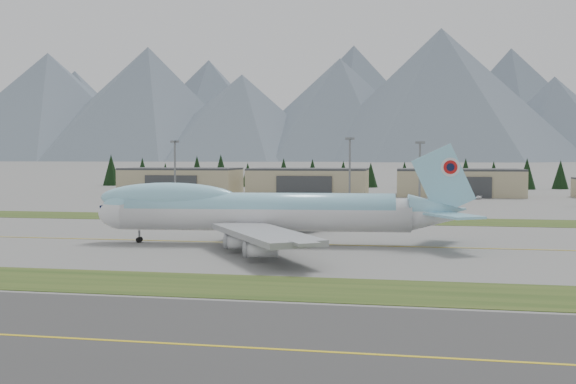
% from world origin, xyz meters
% --- Properties ---
extents(ground, '(7000.00, 7000.00, 0.00)m').
position_xyz_m(ground, '(0.00, 0.00, 0.00)').
color(ground, '#61615F').
rests_on(ground, ground).
extents(grass_strip_near, '(400.00, 14.00, 0.08)m').
position_xyz_m(grass_strip_near, '(0.00, -38.00, 0.00)').
color(grass_strip_near, '#2A4418').
rests_on(grass_strip_near, ground).
extents(grass_strip_far, '(400.00, 18.00, 0.08)m').
position_xyz_m(grass_strip_far, '(0.00, 45.00, 0.00)').
color(grass_strip_far, '#2A4418').
rests_on(grass_strip_far, ground).
extents(asphalt_taxiway, '(400.00, 32.00, 0.04)m').
position_xyz_m(asphalt_taxiway, '(0.00, -62.00, 0.00)').
color(asphalt_taxiway, '#373737').
rests_on(asphalt_taxiway, ground).
extents(taxiway_line_main, '(400.00, 0.40, 0.02)m').
position_xyz_m(taxiway_line_main, '(0.00, 0.00, 0.00)').
color(taxiway_line_main, gold).
rests_on(taxiway_line_main, ground).
extents(taxiway_line_near, '(400.00, 0.40, 0.02)m').
position_xyz_m(taxiway_line_near, '(0.00, -62.00, 0.00)').
color(taxiway_line_near, gold).
rests_on(taxiway_line_near, ground).
extents(boeing_747_freighter, '(67.93, 58.45, 17.89)m').
position_xyz_m(boeing_747_freighter, '(-1.93, -0.93, 5.90)').
color(boeing_747_freighter, silver).
rests_on(boeing_747_freighter, ground).
extents(hangar_left, '(48.00, 26.60, 10.80)m').
position_xyz_m(hangar_left, '(-70.00, 149.90, 5.39)').
color(hangar_left, tan).
rests_on(hangar_left, ground).
extents(hangar_center, '(48.00, 26.60, 10.80)m').
position_xyz_m(hangar_center, '(-15.00, 149.90, 5.39)').
color(hangar_center, tan).
rests_on(hangar_center, ground).
extents(hangar_right, '(48.00, 26.60, 10.80)m').
position_xyz_m(hangar_right, '(45.00, 149.90, 5.39)').
color(hangar_right, tan).
rests_on(hangar_right, ground).
extents(floodlight_masts, '(142.78, 6.70, 23.61)m').
position_xyz_m(floodlight_masts, '(14.97, 109.29, 15.45)').
color(floodlight_masts, slate).
rests_on(floodlight_masts, ground).
extents(service_vehicle_a, '(1.39, 3.09, 1.03)m').
position_xyz_m(service_vehicle_a, '(-42.94, 127.32, 0.00)').
color(service_vehicle_a, silver).
rests_on(service_vehicle_a, ground).
extents(service_vehicle_b, '(4.15, 2.24, 1.30)m').
position_xyz_m(service_vehicle_b, '(17.29, 109.55, 0.00)').
color(service_vehicle_b, gold).
rests_on(service_vehicle_b, ground).
extents(service_vehicle_c, '(3.34, 4.71, 1.26)m').
position_xyz_m(service_vehicle_c, '(50.64, 130.94, 0.00)').
color(service_vehicle_c, silver).
rests_on(service_vehicle_c, ground).
extents(conifer_belt, '(271.72, 15.03, 16.92)m').
position_xyz_m(conifer_belt, '(-12.25, 212.99, 7.35)').
color(conifer_belt, black).
rests_on(conifer_belt, ground).
extents(mountain_ridge_front, '(4307.20, 1253.36, 515.01)m').
position_xyz_m(mountain_ridge_front, '(-16.08, 2199.11, 220.66)').
color(mountain_ridge_front, slate).
rests_on(mountain_ridge_front, ground).
extents(mountain_ridge_rear, '(4423.93, 1063.52, 531.76)m').
position_xyz_m(mountain_ridge_rear, '(221.06, 2900.00, 257.58)').
color(mountain_ridge_rear, slate).
rests_on(mountain_ridge_rear, ground).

